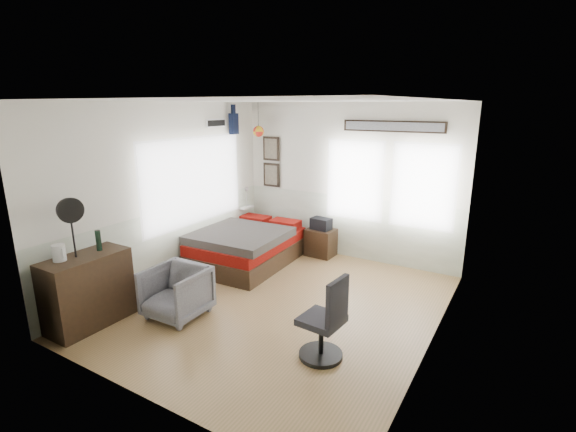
{
  "coord_description": "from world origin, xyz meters",
  "views": [
    {
      "loc": [
        2.77,
        -4.42,
        2.65
      ],
      "look_at": [
        -0.1,
        0.4,
        1.15
      ],
      "focal_mm": 26.0,
      "sensor_mm": 36.0,
      "label": 1
    }
  ],
  "objects_px": {
    "dresser": "(88,290)",
    "nightstand": "(321,242)",
    "bed": "(247,246)",
    "armchair": "(176,292)",
    "task_chair": "(326,326)"
  },
  "relations": [
    {
      "from": "task_chair",
      "to": "armchair",
      "type": "bearing_deg",
      "value": -171.26
    },
    {
      "from": "armchair",
      "to": "nightstand",
      "type": "relative_size",
      "value": 1.47
    },
    {
      "from": "task_chair",
      "to": "nightstand",
      "type": "bearing_deg",
      "value": 122.6
    },
    {
      "from": "bed",
      "to": "task_chair",
      "type": "relative_size",
      "value": 2.08
    },
    {
      "from": "bed",
      "to": "task_chair",
      "type": "distance_m",
      "value": 3.03
    },
    {
      "from": "bed",
      "to": "nightstand",
      "type": "relative_size",
      "value": 4.02
    },
    {
      "from": "bed",
      "to": "nightstand",
      "type": "bearing_deg",
      "value": 44.47
    },
    {
      "from": "nightstand",
      "to": "task_chair",
      "type": "bearing_deg",
      "value": -60.27
    },
    {
      "from": "dresser",
      "to": "armchair",
      "type": "height_order",
      "value": "dresser"
    },
    {
      "from": "dresser",
      "to": "nightstand",
      "type": "bearing_deg",
      "value": 69.63
    },
    {
      "from": "bed",
      "to": "armchair",
      "type": "relative_size",
      "value": 2.74
    },
    {
      "from": "bed",
      "to": "armchair",
      "type": "height_order",
      "value": "armchair"
    },
    {
      "from": "nightstand",
      "to": "dresser",
      "type": "bearing_deg",
      "value": -107.96
    },
    {
      "from": "armchair",
      "to": "task_chair",
      "type": "distance_m",
      "value": 2.06
    },
    {
      "from": "dresser",
      "to": "task_chair",
      "type": "relative_size",
      "value": 1.05
    }
  ]
}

